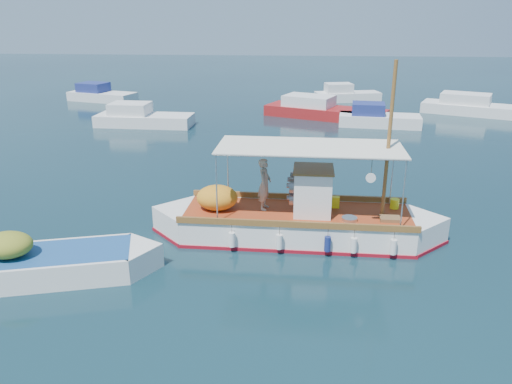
{
  "coord_description": "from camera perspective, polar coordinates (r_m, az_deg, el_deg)",
  "views": [
    {
      "loc": [
        0.07,
        -16.73,
        7.56
      ],
      "look_at": [
        -1.34,
        0.0,
        1.51
      ],
      "focal_mm": 35.0,
      "sensor_mm": 36.0,
      "label": 1
    }
  ],
  "objects": [
    {
      "name": "fishing_caique",
      "position": [
        17.77,
        4.45,
        -3.45
      ],
      "size": [
        10.5,
        3.1,
        6.41
      ],
      "rotation": [
        0.0,
        0.0,
        -0.02
      ],
      "color": "white",
      "rests_on": "ground"
    },
    {
      "name": "ground",
      "position": [
        18.36,
        4.19,
        -4.57
      ],
      "size": [
        160.0,
        160.0,
        0.0
      ],
      "primitive_type": "plane",
      "color": "black",
      "rests_on": "ground"
    },
    {
      "name": "bg_boat_e",
      "position": [
        43.29,
        24.12,
        8.7
      ],
      "size": [
        9.31,
        5.97,
        1.8
      ],
      "rotation": [
        0.0,
        0.0,
        -0.41
      ],
      "color": "silver",
      "rests_on": "ground"
    },
    {
      "name": "bg_boat_n",
      "position": [
        38.88,
        7.52,
        9.16
      ],
      "size": [
        9.49,
        6.12,
        1.8
      ],
      "rotation": [
        0.0,
        0.0,
        -0.4
      ],
      "color": "maroon",
      "rests_on": "ground"
    },
    {
      "name": "bg_boat_ne",
      "position": [
        36.61,
        13.66,
        8.11
      ],
      "size": [
        5.79,
        2.79,
        1.8
      ],
      "rotation": [
        0.0,
        0.0,
        -0.11
      ],
      "color": "silver",
      "rests_on": "ground"
    },
    {
      "name": "bg_boat_far_n",
      "position": [
        46.7,
        10.2,
        10.79
      ],
      "size": [
        6.06,
        3.17,
        1.8
      ],
      "rotation": [
        0.0,
        0.0,
        0.21
      ],
      "color": "silver",
      "rests_on": "ground"
    },
    {
      "name": "dinghy",
      "position": [
        16.52,
        -23.35,
        -7.79
      ],
      "size": [
        6.88,
        3.33,
        1.74
      ],
      "rotation": [
        0.0,
        0.0,
        0.28
      ],
      "color": "white",
      "rests_on": "ground"
    },
    {
      "name": "bg_boat_nw",
      "position": [
        36.57,
        -12.92,
        8.16
      ],
      "size": [
        6.81,
        2.61,
        1.8
      ],
      "rotation": [
        0.0,
        0.0,
        -0.03
      ],
      "color": "silver",
      "rests_on": "ground"
    },
    {
      "name": "bg_boat_far_w",
      "position": [
        48.21,
        -17.34,
        10.49
      ],
      "size": [
        6.53,
        3.91,
        1.8
      ],
      "rotation": [
        0.0,
        0.0,
        -0.28
      ],
      "color": "silver",
      "rests_on": "ground"
    }
  ]
}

